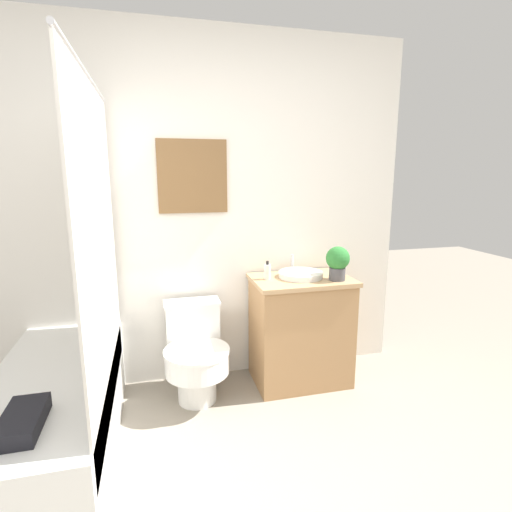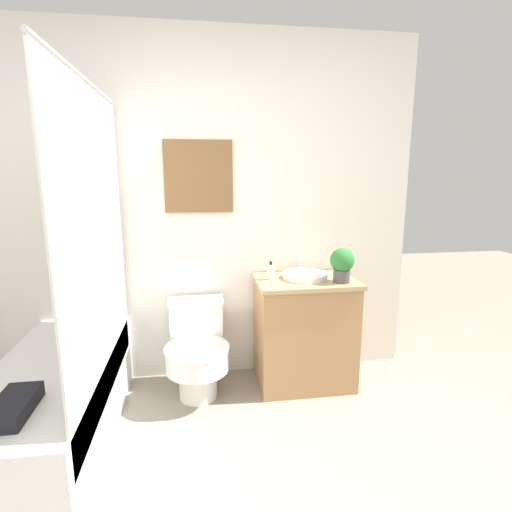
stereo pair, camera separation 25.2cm
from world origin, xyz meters
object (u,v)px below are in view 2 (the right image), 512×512
(potted_plant, at_px, (342,263))
(sink, at_px, (305,276))
(soap_bottle, at_px, (271,272))
(toilet, at_px, (197,350))

(potted_plant, bearing_deg, sink, 147.96)
(soap_bottle, bearing_deg, sink, -1.56)
(potted_plant, bearing_deg, soap_bottle, 162.84)
(toilet, relative_size, sink, 1.83)
(sink, distance_m, soap_bottle, 0.25)
(potted_plant, bearing_deg, toilet, 175.47)
(sink, xyz_separation_m, soap_bottle, (-0.25, 0.01, 0.03))
(soap_bottle, distance_m, potted_plant, 0.49)
(toilet, bearing_deg, soap_bottle, 7.05)
(toilet, bearing_deg, sink, 4.32)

